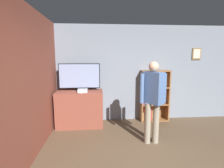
# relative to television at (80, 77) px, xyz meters

# --- Properties ---
(wall_back) EXTENTS (6.30, 0.09, 2.70)m
(wall_back) POSITION_rel_television_xyz_m (1.49, 0.31, 0.04)
(wall_back) COLOR gray
(wall_back) RESTS_ON ground_plane
(wall_side_brick) EXTENTS (0.06, 4.42, 2.70)m
(wall_side_brick) POSITION_rel_television_xyz_m (-0.69, -1.13, 0.04)
(wall_side_brick) COLOR brown
(wall_side_brick) RESTS_ON ground_plane
(tv_ledge) EXTENTS (1.19, 0.65, 0.94)m
(tv_ledge) POSITION_rel_television_xyz_m (0.00, -0.09, -0.84)
(tv_ledge) COLOR brown
(tv_ledge) RESTS_ON ground_plane
(television) EXTENTS (1.07, 0.22, 0.71)m
(television) POSITION_rel_television_xyz_m (0.00, 0.00, 0.00)
(television) COLOR black
(television) RESTS_ON tv_ledge
(game_console) EXTENTS (0.24, 0.19, 0.08)m
(game_console) POSITION_rel_television_xyz_m (0.10, -0.27, -0.33)
(game_console) COLOR silver
(game_console) RESTS_ON tv_ledge
(remote_loose) EXTENTS (0.05, 0.14, 0.02)m
(remote_loose) POSITION_rel_television_xyz_m (0.07, -0.33, -0.36)
(remote_loose) COLOR white
(remote_loose) RESTS_ON tv_ledge
(bookshelf) EXTENTS (0.80, 0.28, 1.46)m
(bookshelf) POSITION_rel_television_xyz_m (2.01, 0.13, -0.60)
(bookshelf) COLOR brown
(bookshelf) RESTS_ON ground_plane
(person) EXTENTS (0.56, 0.46, 1.73)m
(person) POSITION_rel_television_xyz_m (1.61, -1.19, -0.29)
(person) COLOR gray
(person) RESTS_ON ground_plane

